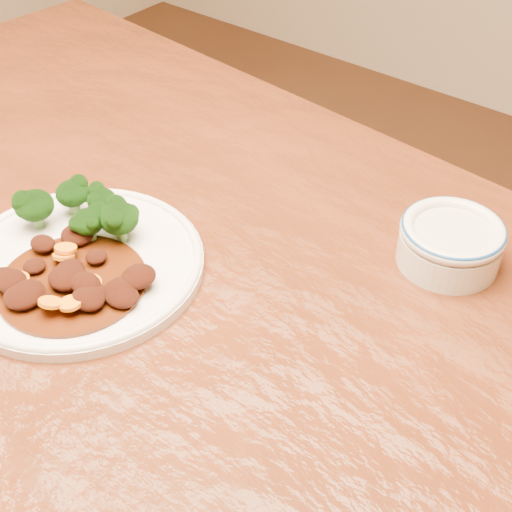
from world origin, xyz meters
The scene contains 5 objects.
dining_table centered at (0.00, 0.00, 0.67)m, with size 1.58×1.04×0.75m.
dinner_plate centered at (-0.05, -0.03, 0.76)m, with size 0.28×0.28×0.02m.
broccoli_florets centered at (-0.09, 0.01, 0.79)m, with size 0.14×0.10×0.05m.
mince_stew centered at (-0.02, -0.06, 0.77)m, with size 0.17×0.16×0.03m.
dip_bowl centered at (0.27, 0.24, 0.78)m, with size 0.12×0.12×0.05m.
Camera 1 is at (0.49, -0.39, 1.29)m, focal length 50.00 mm.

